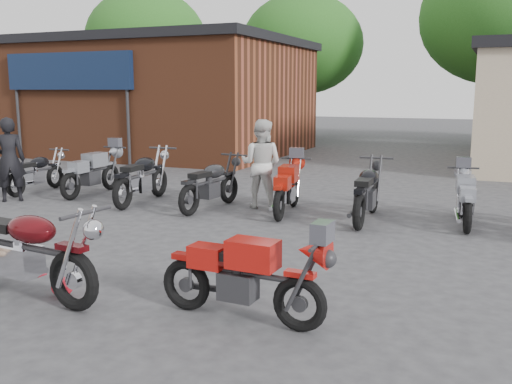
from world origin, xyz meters
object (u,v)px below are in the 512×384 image
at_px(row_bike_4, 288,185).
at_px(row_bike_6, 465,196).
at_px(vintage_motorcycle, 25,246).
at_px(helmet, 62,287).
at_px(person_light, 261,164).
at_px(row_bike_0, 37,170).
at_px(sportbike, 244,272).
at_px(row_bike_3, 211,181).
at_px(row_bike_1, 92,170).
at_px(person_dark, 9,160).
at_px(row_bike_5, 367,189).
at_px(row_bike_2, 142,174).

xyz_separation_m(row_bike_4, row_bike_6, (3.26, 0.32, -0.03)).
bearing_deg(vintage_motorcycle, helmet, 41.56).
relative_size(helmet, person_light, 0.14).
bearing_deg(row_bike_6, row_bike_0, 85.30).
bearing_deg(vintage_motorcycle, row_bike_6, 58.85).
relative_size(sportbike, person_light, 1.01).
distance_m(row_bike_3, row_bike_4, 1.58).
height_order(helmet, row_bike_1, row_bike_1).
height_order(helmet, row_bike_4, row_bike_4).
bearing_deg(person_light, helmet, 84.75).
distance_m(person_light, row_bike_0, 5.59).
bearing_deg(person_dark, row_bike_6, 144.98).
bearing_deg(row_bike_5, helmet, 152.76).
xyz_separation_m(helmet, row_bike_6, (4.12, 5.68, 0.41)).
bearing_deg(row_bike_1, vintage_motorcycle, -148.04).
height_order(vintage_motorcycle, row_bike_6, vintage_motorcycle).
xyz_separation_m(person_dark, person_light, (5.26, 1.53, -0.01)).
distance_m(row_bike_2, row_bike_5, 4.81).
distance_m(helmet, person_dark, 6.62).
bearing_deg(row_bike_1, row_bike_2, -103.21).
distance_m(helmet, row_bike_0, 7.51).
relative_size(helmet, row_bike_4, 0.13).
bearing_deg(row_bike_4, person_light, 56.85).
height_order(vintage_motorcycle, row_bike_3, vintage_motorcycle).
bearing_deg(person_dark, vintage_motorcycle, 93.14).
relative_size(row_bike_1, row_bike_4, 1.03).
xyz_separation_m(person_light, row_bike_5, (2.27, -0.36, -0.30)).
distance_m(sportbike, row_bike_1, 8.22).
xyz_separation_m(person_dark, row_bike_5, (7.54, 1.18, -0.31)).
xyz_separation_m(sportbike, helmet, (-2.27, -0.18, -0.42)).
bearing_deg(person_light, row_bike_6, 176.46).
height_order(person_dark, row_bike_1, person_dark).
bearing_deg(vintage_motorcycle, row_bike_4, 83.89).
bearing_deg(person_dark, row_bike_4, 147.02).
bearing_deg(sportbike, person_dark, 154.04).
distance_m(sportbike, row_bike_4, 5.36).
bearing_deg(row_bike_0, row_bike_4, -91.42).
bearing_deg(row_bike_1, person_dark, 140.15).
bearing_deg(row_bike_3, row_bike_4, -75.74).
distance_m(person_dark, row_bike_3, 4.51).
xyz_separation_m(person_dark, row_bike_2, (2.73, 1.00, -0.30)).
relative_size(row_bike_0, row_bike_1, 0.92).
relative_size(helmet, row_bike_6, 0.14).
relative_size(vintage_motorcycle, row_bike_4, 1.14).
relative_size(person_dark, row_bike_5, 0.87).
bearing_deg(row_bike_1, sportbike, -131.18).
distance_m(helmet, row_bike_6, 7.03).
bearing_deg(row_bike_2, row_bike_4, -91.02).
xyz_separation_m(person_dark, row_bike_0, (-0.29, 1.08, -0.39)).
xyz_separation_m(helmet, row_bike_3, (-0.70, 5.13, 0.46)).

